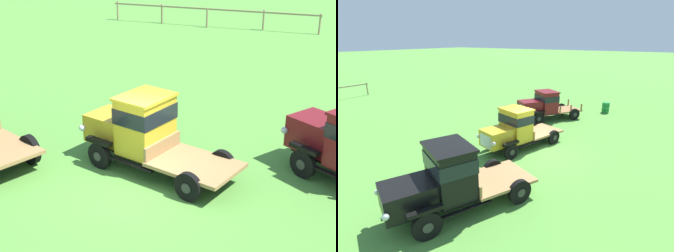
{
  "view_description": "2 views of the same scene",
  "coord_description": "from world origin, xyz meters",
  "views": [
    {
      "loc": [
        4.92,
        -11.19,
        6.82
      ],
      "look_at": [
        0.13,
        2.07,
        1.0
      ],
      "focal_mm": 55.0,
      "sensor_mm": 36.0,
      "label": 1
    },
    {
      "loc": [
        -11.17,
        -5.56,
        5.57
      ],
      "look_at": [
        0.13,
        2.07,
        1.0
      ],
      "focal_mm": 28.0,
      "sensor_mm": 36.0,
      "label": 2
    }
  ],
  "objects": [
    {
      "name": "ground_plane",
      "position": [
        0.0,
        0.0,
        0.0
      ],
      "size": [
        240.0,
        240.0,
        0.0
      ],
      "primitive_type": "plane",
      "color": "#518E38"
    },
    {
      "name": "paddock_fence",
      "position": [
        -3.82,
        21.28,
        0.91
      ],
      "size": [
        13.77,
        0.59,
        1.27
      ],
      "color": "#997F60",
      "rests_on": "ground"
    },
    {
      "name": "vintage_truck_second_in_line",
      "position": [
        -0.33,
        1.24,
        1.12
      ],
      "size": [
        5.09,
        2.96,
        2.2
      ],
      "color": "black",
      "rests_on": "ground"
    }
  ]
}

